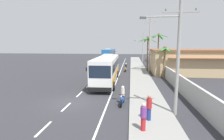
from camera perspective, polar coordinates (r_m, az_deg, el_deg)
name	(u,v)px	position (r m, az deg, el deg)	size (l,w,h in m)	color
ground_plane	(71,102)	(16.18, -13.31, -10.28)	(160.00, 160.00, 0.00)	#303035
sidewalk_kerb	(141,80)	(24.99, 9.64, -3.39)	(3.20, 90.00, 0.14)	gray
lane_markings	(112,75)	(29.62, -0.13, -1.55)	(3.44, 71.00, 0.01)	white
boundary_wall	(164,71)	(29.23, 16.67, -0.24)	(0.24, 60.00, 1.82)	#B2B2AD
coach_bus_foreground	(107,68)	(23.51, -1.68, 0.63)	(3.03, 12.47, 3.74)	white
coach_bus_far_lane	(109,54)	(55.47, -1.03, 5.18)	(3.30, 11.30, 3.88)	#2366A8
motorcycle_beside_bus	(122,97)	(15.05, 3.45, -8.86)	(0.56, 1.96, 1.62)	black
motorcycle_trailing	(126,68)	(33.22, 4.53, 0.63)	(0.56, 1.96, 1.59)	black
pedestrian_near_kerb	(149,107)	(11.93, 12.06, -11.80)	(0.36, 0.36, 1.71)	navy
pedestrian_midwalk	(143,116)	(10.54, 10.27, -14.65)	(0.36, 0.36, 1.67)	red
utility_pole_nearest	(177,49)	(12.98, 20.55, 6.60)	(3.96, 0.24, 9.01)	#9E9E99
utility_pole_mid	(150,43)	(32.08, 12.29, 8.55)	(1.97, 0.24, 10.26)	#9E9E99
utility_pole_far	(143,46)	(51.34, 10.01, 7.65)	(3.77, 0.24, 8.46)	#9E9E99
palm_nearest	(148,45)	(34.22, 11.65, 7.97)	(3.54, 3.54, 6.67)	brown
palm_second	(165,56)	(27.35, 16.87, 4.57)	(2.83, 2.91, 4.86)	brown
palm_third	(158,43)	(37.62, 14.94, 8.69)	(4.00, 3.46, 7.42)	brown
roadside_building	(190,62)	(33.21, 24.22, 2.54)	(13.64, 8.43, 4.29)	tan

